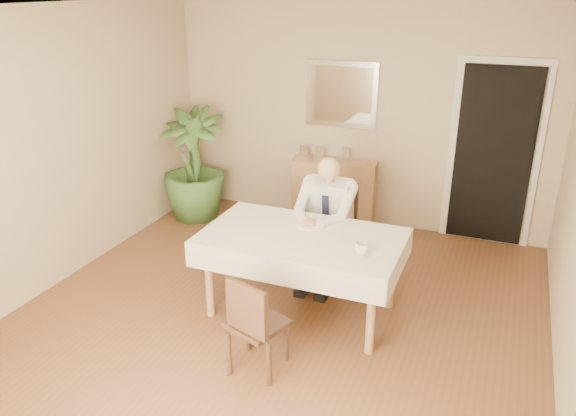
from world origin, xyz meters
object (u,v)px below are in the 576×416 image
at_px(chair_far, 333,222).
at_px(coffee_mug, 362,248).
at_px(chair_near, 253,322).
at_px(seated_man, 324,217).
at_px(sideboard, 334,192).
at_px(potted_palm, 193,164).
at_px(dining_table, 302,244).

height_order(chair_far, coffee_mug, chair_far).
distance_m(chair_near, seated_man, 1.55).
distance_m(sideboard, potted_palm, 1.75).
relative_size(dining_table, chair_near, 2.12).
relative_size(seated_man, sideboard, 1.25).
xyz_separation_m(chair_far, sideboard, (-0.35, 1.16, -0.12)).
relative_size(chair_near, sideboard, 0.82).
distance_m(dining_table, sideboard, 2.09).
xyz_separation_m(seated_man, coffee_mug, (0.56, -0.75, 0.11)).
bearing_deg(potted_palm, seated_man, -25.67).
bearing_deg(coffee_mug, chair_near, -126.86).
distance_m(chair_far, coffee_mug, 1.21).
bearing_deg(coffee_mug, sideboard, 112.68).
bearing_deg(dining_table, potted_palm, 142.22).
height_order(seated_man, sideboard, seated_man).
distance_m(chair_far, seated_man, 0.34).
height_order(seated_man, coffee_mug, seated_man).
relative_size(chair_near, coffee_mug, 6.90).
xyz_separation_m(chair_far, chair_near, (-0.02, -1.82, -0.07)).
relative_size(chair_far, chair_near, 1.13).
bearing_deg(dining_table, sideboard, 99.83).
height_order(dining_table, coffee_mug, coffee_mug).
height_order(sideboard, potted_palm, potted_palm).
relative_size(dining_table, potted_palm, 1.25).
bearing_deg(chair_far, dining_table, -89.02).
height_order(chair_far, potted_palm, potted_palm).
relative_size(seated_man, potted_palm, 0.91).
distance_m(seated_man, potted_palm, 2.23).
bearing_deg(chair_far, coffee_mug, -60.44).
bearing_deg(chair_near, potted_palm, 147.66).
relative_size(dining_table, seated_man, 1.38).
bearing_deg(potted_palm, sideboard, 16.26).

